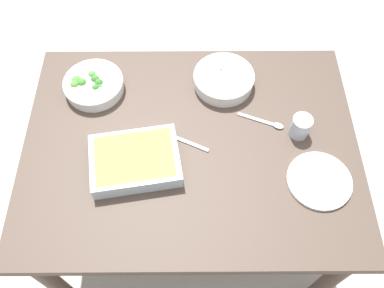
{
  "coord_description": "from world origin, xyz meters",
  "views": [
    {
      "loc": [
        -0.0,
        -0.75,
        1.99
      ],
      "look_at": [
        0.0,
        0.0,
        0.74
      ],
      "focal_mm": 38.2,
      "sensor_mm": 36.0,
      "label": 1
    }
  ],
  "objects_px": {
    "stew_bowl": "(225,79)",
    "spoon_by_broccoli": "(88,95)",
    "side_plate": "(321,181)",
    "spoon_spare": "(268,123)",
    "baking_dish": "(136,160)",
    "drink_cup": "(302,127)",
    "fork_on_table": "(184,140)",
    "spoon_by_stew": "(218,90)",
    "broccoli_bowl": "(95,85)"
  },
  "relations": [
    {
      "from": "side_plate",
      "to": "spoon_spare",
      "type": "distance_m",
      "value": 0.28
    },
    {
      "from": "broccoli_bowl",
      "to": "drink_cup",
      "type": "distance_m",
      "value": 0.79
    },
    {
      "from": "stew_bowl",
      "to": "broccoli_bowl",
      "type": "xyz_separation_m",
      "value": [
        -0.5,
        -0.02,
        -0.0
      ]
    },
    {
      "from": "broccoli_bowl",
      "to": "spoon_spare",
      "type": "height_order",
      "value": "broccoli_bowl"
    },
    {
      "from": "stew_bowl",
      "to": "drink_cup",
      "type": "relative_size",
      "value": 2.78
    },
    {
      "from": "stew_bowl",
      "to": "spoon_spare",
      "type": "relative_size",
      "value": 1.39
    },
    {
      "from": "fork_on_table",
      "to": "spoon_by_stew",
      "type": "bearing_deg",
      "value": 59.33
    },
    {
      "from": "spoon_spare",
      "to": "stew_bowl",
      "type": "bearing_deg",
      "value": 129.52
    },
    {
      "from": "drink_cup",
      "to": "baking_dish",
      "type": "bearing_deg",
      "value": -167.53
    },
    {
      "from": "broccoli_bowl",
      "to": "spoon_spare",
      "type": "bearing_deg",
      "value": -13.95
    },
    {
      "from": "side_plate",
      "to": "spoon_spare",
      "type": "xyz_separation_m",
      "value": [
        -0.15,
        0.24,
        -0.0
      ]
    },
    {
      "from": "stew_bowl",
      "to": "spoon_spare",
      "type": "distance_m",
      "value": 0.24
    },
    {
      "from": "stew_bowl",
      "to": "side_plate",
      "type": "xyz_separation_m",
      "value": [
        0.31,
        -0.42,
        -0.03
      ]
    },
    {
      "from": "fork_on_table",
      "to": "drink_cup",
      "type": "bearing_deg",
      "value": 4.17
    },
    {
      "from": "spoon_by_stew",
      "to": "spoon_spare",
      "type": "bearing_deg",
      "value": -40.17
    },
    {
      "from": "broccoli_bowl",
      "to": "side_plate",
      "type": "relative_size",
      "value": 1.05
    },
    {
      "from": "baking_dish",
      "to": "spoon_by_broccoli",
      "type": "relative_size",
      "value": 2.38
    },
    {
      "from": "baking_dish",
      "to": "spoon_by_broccoli",
      "type": "bearing_deg",
      "value": 124.81
    },
    {
      "from": "drink_cup",
      "to": "spoon_by_broccoli",
      "type": "height_order",
      "value": "drink_cup"
    },
    {
      "from": "baking_dish",
      "to": "drink_cup",
      "type": "height_order",
      "value": "drink_cup"
    },
    {
      "from": "stew_bowl",
      "to": "broccoli_bowl",
      "type": "height_order",
      "value": "broccoli_bowl"
    },
    {
      "from": "side_plate",
      "to": "spoon_spare",
      "type": "bearing_deg",
      "value": 122.47
    },
    {
      "from": "fork_on_table",
      "to": "baking_dish",
      "type": "bearing_deg",
      "value": -148.63
    },
    {
      "from": "stew_bowl",
      "to": "spoon_by_stew",
      "type": "xyz_separation_m",
      "value": [
        -0.03,
        -0.03,
        -0.03
      ]
    },
    {
      "from": "stew_bowl",
      "to": "spoon_by_stew",
      "type": "distance_m",
      "value": 0.05
    },
    {
      "from": "stew_bowl",
      "to": "broccoli_bowl",
      "type": "distance_m",
      "value": 0.5
    },
    {
      "from": "drink_cup",
      "to": "fork_on_table",
      "type": "xyz_separation_m",
      "value": [
        -0.42,
        -0.03,
        -0.04
      ]
    },
    {
      "from": "baking_dish",
      "to": "spoon_by_stew",
      "type": "xyz_separation_m",
      "value": [
        0.29,
        0.32,
        -0.03
      ]
    },
    {
      "from": "spoon_spare",
      "to": "fork_on_table",
      "type": "height_order",
      "value": "spoon_spare"
    },
    {
      "from": "spoon_spare",
      "to": "broccoli_bowl",
      "type": "bearing_deg",
      "value": 166.05
    },
    {
      "from": "stew_bowl",
      "to": "spoon_by_stew",
      "type": "height_order",
      "value": "stew_bowl"
    },
    {
      "from": "drink_cup",
      "to": "broccoli_bowl",
      "type": "bearing_deg",
      "value": 164.91
    },
    {
      "from": "drink_cup",
      "to": "side_plate",
      "type": "height_order",
      "value": "drink_cup"
    },
    {
      "from": "spoon_by_stew",
      "to": "drink_cup",
      "type": "bearing_deg",
      "value": -34.07
    },
    {
      "from": "drink_cup",
      "to": "spoon_by_stew",
      "type": "distance_m",
      "value": 0.35
    },
    {
      "from": "spoon_by_stew",
      "to": "side_plate",
      "type": "bearing_deg",
      "value": -49.67
    },
    {
      "from": "side_plate",
      "to": "stew_bowl",
      "type": "bearing_deg",
      "value": 125.71
    },
    {
      "from": "drink_cup",
      "to": "spoon_by_stew",
      "type": "xyz_separation_m",
      "value": [
        -0.29,
        0.19,
        -0.03
      ]
    },
    {
      "from": "baking_dish",
      "to": "drink_cup",
      "type": "relative_size",
      "value": 3.89
    },
    {
      "from": "stew_bowl",
      "to": "spoon_by_broccoli",
      "type": "height_order",
      "value": "stew_bowl"
    },
    {
      "from": "broccoli_bowl",
      "to": "spoon_spare",
      "type": "xyz_separation_m",
      "value": [
        0.65,
        -0.16,
        -0.03
      ]
    },
    {
      "from": "broccoli_bowl",
      "to": "fork_on_table",
      "type": "distance_m",
      "value": 0.42
    },
    {
      "from": "baking_dish",
      "to": "spoon_spare",
      "type": "relative_size",
      "value": 1.95
    },
    {
      "from": "spoon_spare",
      "to": "fork_on_table",
      "type": "relative_size",
      "value": 1.01
    },
    {
      "from": "drink_cup",
      "to": "side_plate",
      "type": "distance_m",
      "value": 0.2
    },
    {
      "from": "stew_bowl",
      "to": "side_plate",
      "type": "distance_m",
      "value": 0.52
    },
    {
      "from": "baking_dish",
      "to": "spoon_spare",
      "type": "xyz_separation_m",
      "value": [
        0.47,
        0.17,
        -0.03
      ]
    },
    {
      "from": "baking_dish",
      "to": "drink_cup",
      "type": "xyz_separation_m",
      "value": [
        0.58,
        0.13,
        0.0
      ]
    },
    {
      "from": "spoon_by_broccoli",
      "to": "fork_on_table",
      "type": "bearing_deg",
      "value": -28.97
    },
    {
      "from": "broccoli_bowl",
      "to": "spoon_by_broccoli",
      "type": "distance_m",
      "value": 0.05
    }
  ]
}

